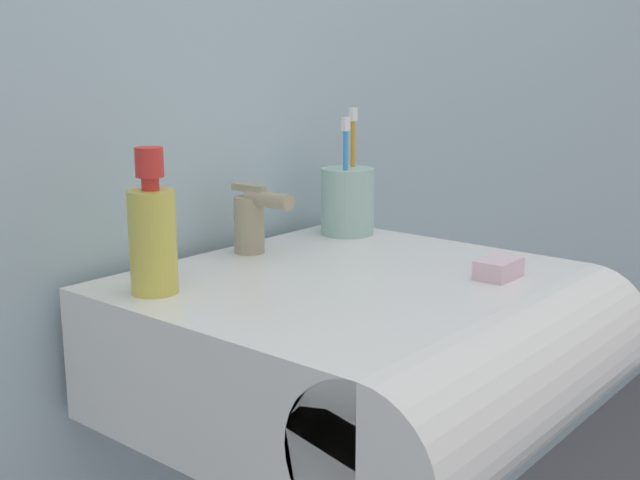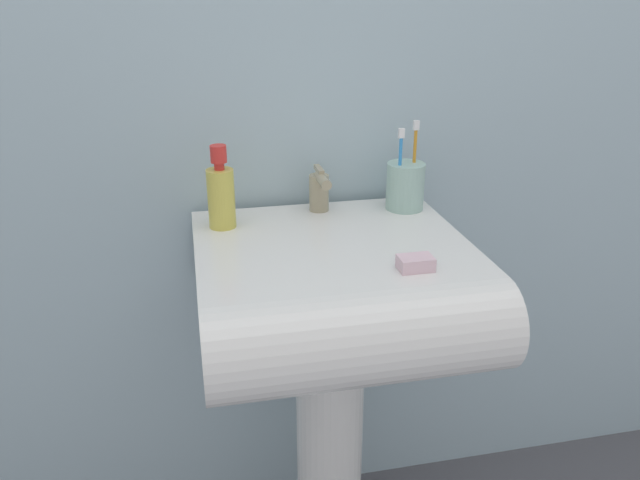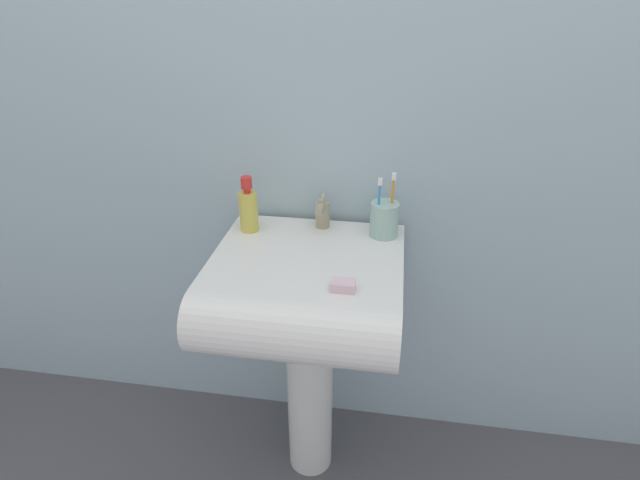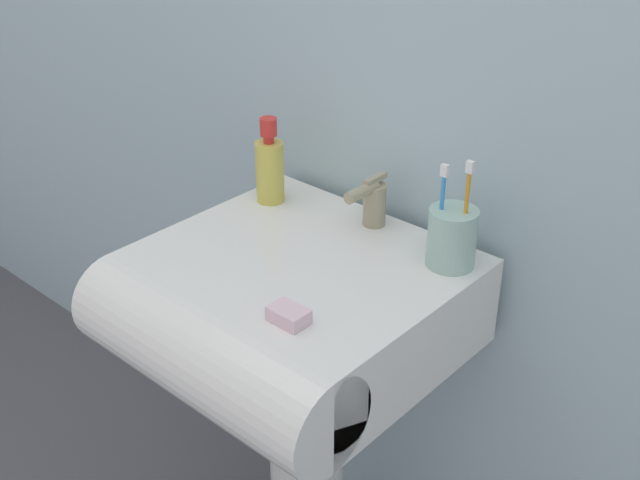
# 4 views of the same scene
# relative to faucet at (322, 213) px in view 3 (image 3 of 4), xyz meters

# --- Properties ---
(ground_plane) EXTENTS (6.00, 6.00, 0.00)m
(ground_plane) POSITION_rel_faucet_xyz_m (-0.01, -0.17, -0.87)
(ground_plane) COLOR #4C4C51
(ground_plane) RESTS_ON ground
(wall_back) EXTENTS (5.00, 0.05, 2.40)m
(wall_back) POSITION_rel_faucet_xyz_m (-0.01, 0.10, 0.33)
(wall_back) COLOR #9EB7C1
(wall_back) RESTS_ON ground
(sink_pedestal) EXTENTS (0.15, 0.15, 0.66)m
(sink_pedestal) POSITION_rel_faucet_xyz_m (-0.01, -0.17, -0.54)
(sink_pedestal) COLOR white
(sink_pedestal) RESTS_ON ground
(sink_basin) EXTENTS (0.52, 0.52, 0.16)m
(sink_basin) POSITION_rel_faucet_xyz_m (-0.01, -0.23, -0.13)
(sink_basin) COLOR white
(sink_basin) RESTS_ON sink_pedestal
(faucet) EXTENTS (0.04, 0.10, 0.10)m
(faucet) POSITION_rel_faucet_xyz_m (0.00, 0.00, 0.00)
(faucet) COLOR tan
(faucet) RESTS_ON sink_basin
(toothbrush_cup) EXTENTS (0.08, 0.08, 0.19)m
(toothbrush_cup) POSITION_rel_faucet_xyz_m (0.18, -0.02, 0.00)
(toothbrush_cup) COLOR #99BFB2
(toothbrush_cup) RESTS_ON sink_basin
(soap_bottle) EXTENTS (0.05, 0.05, 0.17)m
(soap_bottle) POSITION_rel_faucet_xyz_m (-0.21, -0.05, 0.02)
(soap_bottle) COLOR gold
(soap_bottle) RESTS_ON sink_basin
(bar_soap) EXTENTS (0.06, 0.04, 0.02)m
(bar_soap) POSITION_rel_faucet_xyz_m (0.10, -0.32, -0.04)
(bar_soap) COLOR silver
(bar_soap) RESTS_ON sink_basin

